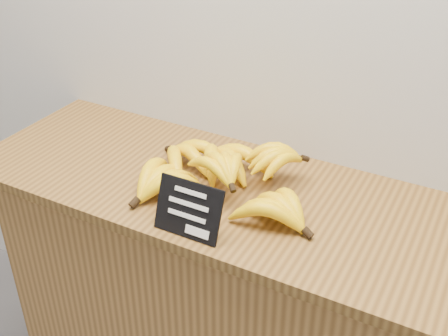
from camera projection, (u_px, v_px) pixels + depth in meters
counter at (232, 318)px, 1.73m from camera, size 1.29×0.50×0.90m
counter_top at (233, 193)px, 1.49m from camera, size 1.49×0.54×0.03m
chalkboard_sign at (188, 210)px, 1.29m from camera, size 0.17×0.05×0.13m
banana_pile at (220, 172)px, 1.47m from camera, size 0.56×0.43×0.11m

